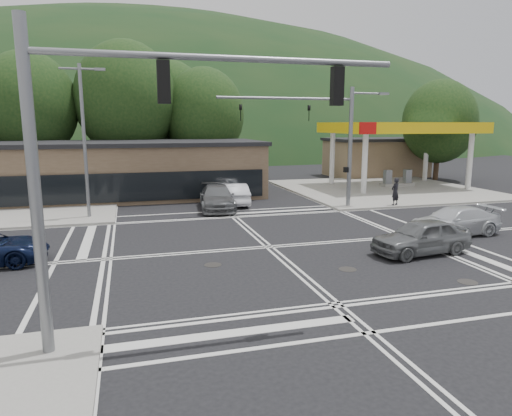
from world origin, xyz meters
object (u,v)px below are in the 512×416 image
object	(u,v)px
car_queue_b	(214,181)
car_queue_a	(234,194)
car_northbound	(217,198)
car_grey_center	(421,237)
pedestrian	(395,191)
car_silver_east	(454,221)

from	to	relation	value
car_queue_b	car_queue_a	bearing A→B (deg)	84.90
car_queue_a	car_northbound	distance (m)	2.09
car_grey_center	pedestrian	distance (m)	11.63
car_grey_center	car_silver_east	world-z (taller)	car_grey_center
car_grey_center	car_queue_b	size ratio (longest dim) A/B	1.09
car_silver_east	pedestrian	distance (m)	7.95
car_grey_center	car_queue_b	bearing A→B (deg)	-173.55
car_grey_center	car_queue_a	size ratio (longest dim) A/B	0.98
car_queue_b	pedestrian	world-z (taller)	pedestrian
car_northbound	car_grey_center	bearing A→B (deg)	-55.68
car_queue_b	car_grey_center	bearing A→B (deg)	97.77
car_grey_center	pedestrian	xyz separation A→B (m)	(5.27, 10.37, 0.31)
car_northbound	pedestrian	world-z (taller)	pedestrian
car_queue_a	car_northbound	xyz separation A→B (m)	(-1.50, -1.45, 0.03)
car_silver_east	car_northbound	size ratio (longest dim) A/B	0.90
car_northbound	car_queue_b	bearing A→B (deg)	88.16
pedestrian	car_northbound	bearing A→B (deg)	-34.87
car_grey_center	car_queue_a	distance (m)	15.21
car_silver_east	car_queue_a	world-z (taller)	car_queue_a
car_northbound	pedestrian	xyz separation A→B (m)	(11.86, -2.52, 0.29)
car_grey_center	car_northbound	size ratio (longest dim) A/B	0.83
car_grey_center	car_queue_a	xyz separation A→B (m)	(-5.09, 14.34, -0.01)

